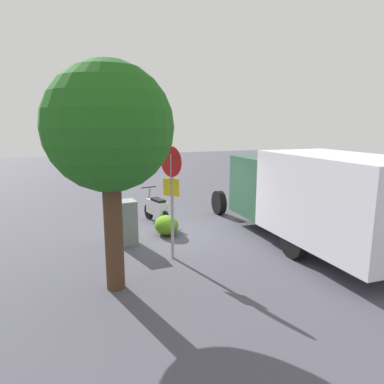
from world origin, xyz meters
name	(u,v)px	position (x,y,z in m)	size (l,w,h in m)	color
ground_plane	(180,232)	(0.00, 0.00, 0.00)	(60.00, 60.00, 0.00)	#474651
box_truck_near	(311,193)	(-2.47, -3.01, 1.52)	(7.67, 2.34, 2.66)	black
motorcycle	(157,209)	(1.24, 0.40, 0.52)	(1.80, 0.66, 1.20)	black
stop_sign	(172,185)	(-1.98, 0.87, 1.91)	(0.71, 0.33, 2.88)	#9E9EA3
street_tree	(109,129)	(-3.12, 2.48, 3.29)	(2.53, 2.53, 4.60)	#47301E
utility_cabinet	(126,222)	(-0.47, 1.77, 0.64)	(0.58, 0.54, 1.27)	slate
bike_rack_hoop	(118,230)	(0.92, 1.80, 0.00)	(0.85, 0.85, 0.05)	#B7B7BC
shrub_near_sign	(167,225)	(-0.08, 0.45, 0.30)	(0.89, 0.73, 0.61)	#4F8718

